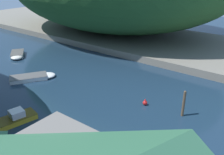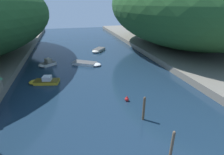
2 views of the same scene
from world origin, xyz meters
name	(u,v)px [view 1 (image 1 of 2)]	position (x,y,z in m)	size (l,w,h in m)	color
water_surface	(69,89)	(0.00, 30.00, 0.00)	(130.00, 130.00, 0.00)	#192D42
right_bank	(160,42)	(24.68, 30.00, 0.57)	(22.00, 120.00, 1.14)	slate
boat_cabin_cruiser	(17,55)	(3.27, 46.21, 0.34)	(4.41, 4.95, 0.69)	silver
boat_yellow_tender	(34,77)	(-0.73, 36.12, 0.28)	(6.26, 5.06, 0.57)	white
boat_mid_channel	(12,120)	(-8.71, 28.90, 0.38)	(4.97, 2.69, 1.23)	gold
mooring_post_middle	(184,103)	(2.82, 16.13, 1.45)	(0.27, 0.27, 2.88)	brown
channel_buoy_near	(145,102)	(2.37, 20.33, 0.31)	(0.53, 0.53, 0.80)	red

